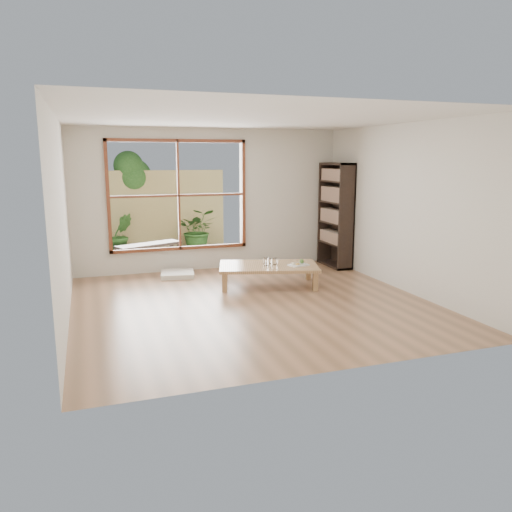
{
  "coord_description": "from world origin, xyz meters",
  "views": [
    {
      "loc": [
        -2.2,
        -6.62,
        2.08
      ],
      "look_at": [
        0.29,
        0.68,
        0.55
      ],
      "focal_mm": 35.0,
      "sensor_mm": 36.0,
      "label": 1
    }
  ],
  "objects": [
    {
      "name": "ground",
      "position": [
        0.0,
        0.0,
        0.0
      ],
      "size": [
        5.0,
        5.0,
        0.0
      ],
      "primitive_type": "plane",
      "color": "#9F714F",
      "rests_on": "ground"
    },
    {
      "name": "low_table",
      "position": [
        0.57,
        0.87,
        0.31
      ],
      "size": [
        1.78,
        1.3,
        0.35
      ],
      "rotation": [
        0.0,
        0.0,
        -0.28
      ],
      "color": "tan",
      "rests_on": "ground"
    },
    {
      "name": "floor_cushion",
      "position": [
        -0.74,
        2.0,
        0.04
      ],
      "size": [
        0.66,
        0.66,
        0.08
      ],
      "primitive_type": "cube",
      "rotation": [
        0.0,
        0.0,
        -0.17
      ],
      "color": "white",
      "rests_on": "ground"
    },
    {
      "name": "bookshelf",
      "position": [
        2.32,
        1.9,
        0.99
      ],
      "size": [
        0.32,
        0.89,
        1.98
      ],
      "primitive_type": "cube",
      "color": "black",
      "rests_on": "ground"
    },
    {
      "name": "glass_tall",
      "position": [
        0.52,
        0.84,
        0.42
      ],
      "size": [
        0.08,
        0.08,
        0.14
      ],
      "primitive_type": "cylinder",
      "color": "silver",
      "rests_on": "low_table"
    },
    {
      "name": "glass_mid",
      "position": [
        0.68,
        0.85,
        0.4
      ],
      "size": [
        0.08,
        0.08,
        0.11
      ],
      "primitive_type": "cylinder",
      "color": "silver",
      "rests_on": "low_table"
    },
    {
      "name": "glass_short",
      "position": [
        0.64,
        0.99,
        0.39
      ],
      "size": [
        0.06,
        0.06,
        0.08
      ],
      "primitive_type": "cylinder",
      "color": "silver",
      "rests_on": "low_table"
    },
    {
      "name": "glass_small",
      "position": [
        0.56,
        0.99,
        0.39
      ],
      "size": [
        0.07,
        0.07,
        0.08
      ],
      "primitive_type": "cylinder",
      "color": "silver",
      "rests_on": "low_table"
    },
    {
      "name": "food_tray",
      "position": [
        1.03,
        0.68,
        0.37
      ],
      "size": [
        0.34,
        0.28,
        0.09
      ],
      "rotation": [
        0.0,
        0.0,
        0.23
      ],
      "color": "white",
      "rests_on": "low_table"
    },
    {
      "name": "deck",
      "position": [
        -0.6,
        3.56,
        0.0
      ],
      "size": [
        2.8,
        2.0,
        0.05
      ],
      "primitive_type": "cube",
      "color": "#342D26",
      "rests_on": "ground"
    },
    {
      "name": "garden_bench",
      "position": [
        -1.09,
        3.1,
        0.37
      ],
      "size": [
        1.33,
        0.85,
        0.41
      ],
      "rotation": [
        0.0,
        0.0,
        0.4
      ],
      "color": "black",
      "rests_on": "deck"
    },
    {
      "name": "bamboo_fence",
      "position": [
        -0.6,
        4.56,
        0.9
      ],
      "size": [
        2.8,
        0.06,
        1.8
      ],
      "primitive_type": "cube",
      "color": "tan",
      "rests_on": "ground"
    },
    {
      "name": "shrub_right",
      "position": [
        0.12,
        4.17,
        0.5
      ],
      "size": [
        1.02,
        0.93,
        0.95
      ],
      "primitive_type": "imported",
      "rotation": [
        0.0,
        0.0,
        -0.26
      ],
      "color": "#325D22",
      "rests_on": "deck"
    },
    {
      "name": "shrub_left",
      "position": [
        -1.54,
        4.15,
        0.48
      ],
      "size": [
        0.57,
        0.49,
        0.9
      ],
      "primitive_type": "imported",
      "rotation": [
        0.0,
        0.0,
        0.21
      ],
      "color": "#325D22",
      "rests_on": "deck"
    },
    {
      "name": "garden_tree",
      "position": [
        -1.28,
        4.86,
        1.63
      ],
      "size": [
        1.04,
        0.85,
        2.22
      ],
      "color": "#4C3D2D",
      "rests_on": "ground"
    }
  ]
}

